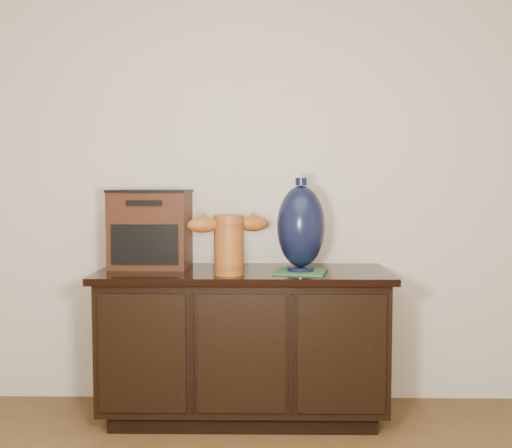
{
  "coord_description": "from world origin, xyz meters",
  "views": [
    {
      "loc": [
        0.1,
        -0.76,
        1.2
      ],
      "look_at": [
        0.06,
        2.18,
        0.99
      ],
      "focal_mm": 42.0,
      "sensor_mm": 36.0,
      "label": 1
    }
  ],
  "objects_px": {
    "sideboard": "(243,342)",
    "tv_radio": "(151,229)",
    "lamp_base": "(301,227)",
    "terracotta_vessel": "(229,241)",
    "spray_can": "(223,252)"
  },
  "relations": [
    {
      "from": "terracotta_vessel",
      "to": "spray_can",
      "type": "relative_size",
      "value": 2.4
    },
    {
      "from": "lamp_base",
      "to": "tv_radio",
      "type": "bearing_deg",
      "value": 167.02
    },
    {
      "from": "lamp_base",
      "to": "spray_can",
      "type": "xyz_separation_m",
      "value": [
        -0.39,
        0.16,
        -0.14
      ]
    },
    {
      "from": "terracotta_vessel",
      "to": "lamp_base",
      "type": "xyz_separation_m",
      "value": [
        0.35,
        0.08,
        0.06
      ]
    },
    {
      "from": "lamp_base",
      "to": "sideboard",
      "type": "bearing_deg",
      "value": 168.59
    },
    {
      "from": "spray_can",
      "to": "tv_radio",
      "type": "bearing_deg",
      "value": 177.97
    },
    {
      "from": "terracotta_vessel",
      "to": "sideboard",
      "type": "bearing_deg",
      "value": 46.91
    },
    {
      "from": "tv_radio",
      "to": "spray_can",
      "type": "relative_size",
      "value": 2.43
    },
    {
      "from": "tv_radio",
      "to": "spray_can",
      "type": "distance_m",
      "value": 0.4
    },
    {
      "from": "terracotta_vessel",
      "to": "tv_radio",
      "type": "xyz_separation_m",
      "value": [
        -0.42,
        0.26,
        0.04
      ]
    },
    {
      "from": "sideboard",
      "to": "tv_radio",
      "type": "xyz_separation_m",
      "value": [
        -0.49,
        0.12,
        0.57
      ]
    },
    {
      "from": "sideboard",
      "to": "terracotta_vessel",
      "type": "relative_size",
      "value": 3.62
    },
    {
      "from": "sideboard",
      "to": "lamp_base",
      "type": "height_order",
      "value": "lamp_base"
    },
    {
      "from": "sideboard",
      "to": "tv_radio",
      "type": "relative_size",
      "value": 3.57
    },
    {
      "from": "sideboard",
      "to": "lamp_base",
      "type": "distance_m",
      "value": 0.66
    }
  ]
}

